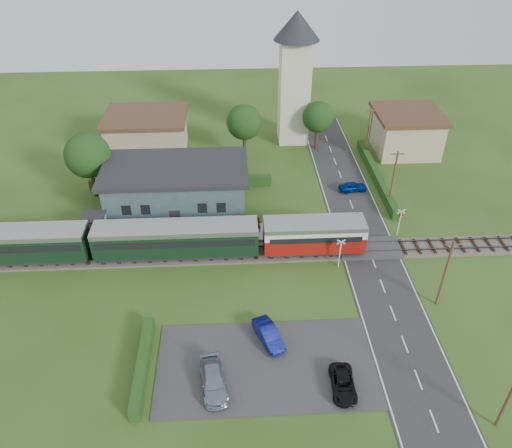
{
  "coord_description": "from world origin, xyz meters",
  "views": [
    {
      "loc": [
        -3.59,
        -37.39,
        31.62
      ],
      "look_at": [
        -1.44,
        4.0,
        2.25
      ],
      "focal_mm": 35.0,
      "sensor_mm": 36.0,
      "label": 1
    }
  ],
  "objects_px": {
    "train": "(144,240)",
    "house_east": "(406,131)",
    "equipment_hut": "(95,226)",
    "church_tower": "(295,69)",
    "car_park_blue": "(269,334)",
    "house_west": "(147,134)",
    "pedestrian_far": "(117,231)",
    "crossing_signal_near": "(340,249)",
    "car_park_silver": "(213,381)",
    "car_park_dark": "(343,384)",
    "pedestrian_near": "(258,225)",
    "crossing_signal_far": "(400,218)",
    "car_on_road": "(353,187)",
    "station_building": "(177,187)"
  },
  "relations": [
    {
      "from": "station_building",
      "to": "car_park_blue",
      "type": "distance_m",
      "value": 22.43
    },
    {
      "from": "car_park_blue",
      "to": "car_park_dark",
      "type": "bearing_deg",
      "value": -65.34
    },
    {
      "from": "car_on_road",
      "to": "car_park_dark",
      "type": "height_order",
      "value": "car_on_road"
    },
    {
      "from": "car_park_silver",
      "to": "pedestrian_near",
      "type": "xyz_separation_m",
      "value": [
        4.33,
        18.91,
        0.67
      ]
    },
    {
      "from": "station_building",
      "to": "pedestrian_near",
      "type": "distance_m",
      "value": 10.68
    },
    {
      "from": "house_east",
      "to": "car_park_blue",
      "type": "height_order",
      "value": "house_east"
    },
    {
      "from": "house_east",
      "to": "car_park_dark",
      "type": "height_order",
      "value": "house_east"
    },
    {
      "from": "train",
      "to": "church_tower",
      "type": "distance_m",
      "value": 32.39
    },
    {
      "from": "house_east",
      "to": "house_west",
      "type": "bearing_deg",
      "value": 178.36
    },
    {
      "from": "equipment_hut",
      "to": "crossing_signal_near",
      "type": "distance_m",
      "value": 25.04
    },
    {
      "from": "church_tower",
      "to": "crossing_signal_near",
      "type": "distance_m",
      "value": 29.57
    },
    {
      "from": "pedestrian_far",
      "to": "crossing_signal_far",
      "type": "bearing_deg",
      "value": -94.81
    },
    {
      "from": "car_on_road",
      "to": "crossing_signal_far",
      "type": "bearing_deg",
      "value": -170.16
    },
    {
      "from": "car_on_road",
      "to": "car_park_blue",
      "type": "distance_m",
      "value": 25.84
    },
    {
      "from": "crossing_signal_far",
      "to": "house_east",
      "type": "bearing_deg",
      "value": 71.92
    },
    {
      "from": "house_west",
      "to": "car_park_dark",
      "type": "xyz_separation_m",
      "value": [
        19.07,
        -39.5,
        -2.19
      ]
    },
    {
      "from": "pedestrian_near",
      "to": "car_park_silver",
      "type": "bearing_deg",
      "value": 90.58
    },
    {
      "from": "equipment_hut",
      "to": "car_park_blue",
      "type": "relative_size",
      "value": 0.65
    },
    {
      "from": "house_east",
      "to": "pedestrian_far",
      "type": "relative_size",
      "value": 5.61
    },
    {
      "from": "pedestrian_far",
      "to": "car_park_dark",
      "type": "bearing_deg",
      "value": -138.07
    },
    {
      "from": "car_park_blue",
      "to": "car_park_silver",
      "type": "xyz_separation_m",
      "value": [
        -4.42,
        -4.33,
        -0.0
      ]
    },
    {
      "from": "church_tower",
      "to": "car_park_blue",
      "type": "xyz_separation_m",
      "value": [
        -6.11,
        -37.5,
        -9.5
      ]
    },
    {
      "from": "pedestrian_far",
      "to": "church_tower",
      "type": "bearing_deg",
      "value": -45.81
    },
    {
      "from": "station_building",
      "to": "crossing_signal_far",
      "type": "bearing_deg",
      "value": -15.63
    },
    {
      "from": "train",
      "to": "car_on_road",
      "type": "distance_m",
      "value": 26.0
    },
    {
      "from": "church_tower",
      "to": "house_east",
      "type": "xyz_separation_m",
      "value": [
        15.0,
        -4.0,
        -7.43
      ]
    },
    {
      "from": "house_west",
      "to": "car_park_silver",
      "type": "xyz_separation_m",
      "value": [
        9.47,
        -38.83,
        -2.07
      ]
    },
    {
      "from": "church_tower",
      "to": "pedestrian_far",
      "type": "relative_size",
      "value": 11.22
    },
    {
      "from": "equipment_hut",
      "to": "station_building",
      "type": "distance_m",
      "value": 9.92
    },
    {
      "from": "equipment_hut",
      "to": "church_tower",
      "type": "bearing_deg",
      "value": 44.75
    },
    {
      "from": "church_tower",
      "to": "house_west",
      "type": "bearing_deg",
      "value": -171.47
    },
    {
      "from": "crossing_signal_near",
      "to": "pedestrian_near",
      "type": "bearing_deg",
      "value": 144.18
    },
    {
      "from": "station_building",
      "to": "car_park_silver",
      "type": "relative_size",
      "value": 3.61
    },
    {
      "from": "house_west",
      "to": "house_east",
      "type": "distance_m",
      "value": 35.01
    },
    {
      "from": "crossing_signal_far",
      "to": "station_building",
      "type": "bearing_deg",
      "value": 164.37
    },
    {
      "from": "car_park_silver",
      "to": "pedestrian_far",
      "type": "distance_m",
      "value": 21.44
    },
    {
      "from": "car_park_dark",
      "to": "pedestrian_near",
      "type": "xyz_separation_m",
      "value": [
        -5.27,
        19.58,
        0.79
      ]
    },
    {
      "from": "train",
      "to": "car_park_blue",
      "type": "height_order",
      "value": "train"
    },
    {
      "from": "equipment_hut",
      "to": "car_park_silver",
      "type": "xyz_separation_m",
      "value": [
        12.47,
        -19.03,
        -1.02
      ]
    },
    {
      "from": "car_park_silver",
      "to": "car_park_dark",
      "type": "bearing_deg",
      "value": -12.74
    },
    {
      "from": "station_building",
      "to": "crossing_signal_far",
      "type": "relative_size",
      "value": 4.88
    },
    {
      "from": "crossing_signal_far",
      "to": "pedestrian_far",
      "type": "xyz_separation_m",
      "value": [
        -29.43,
        0.58,
        -0.91
      ]
    },
    {
      "from": "house_east",
      "to": "crossing_signal_near",
      "type": "height_order",
      "value": "house_east"
    },
    {
      "from": "train",
      "to": "house_east",
      "type": "xyz_separation_m",
      "value": [
        32.56,
        22.0,
        0.62
      ]
    },
    {
      "from": "crossing_signal_far",
      "to": "pedestrian_far",
      "type": "distance_m",
      "value": 29.45
    },
    {
      "from": "pedestrian_near",
      "to": "station_building",
      "type": "bearing_deg",
      "value": -20.44
    },
    {
      "from": "house_west",
      "to": "car_park_blue",
      "type": "xyz_separation_m",
      "value": [
        13.89,
        -34.5,
        -2.07
      ]
    },
    {
      "from": "church_tower",
      "to": "car_on_road",
      "type": "height_order",
      "value": "church_tower"
    },
    {
      "from": "crossing_signal_near",
      "to": "pedestrian_far",
      "type": "height_order",
      "value": "crossing_signal_near"
    },
    {
      "from": "train",
      "to": "station_building",
      "type": "bearing_deg",
      "value": 74.1
    }
  ]
}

